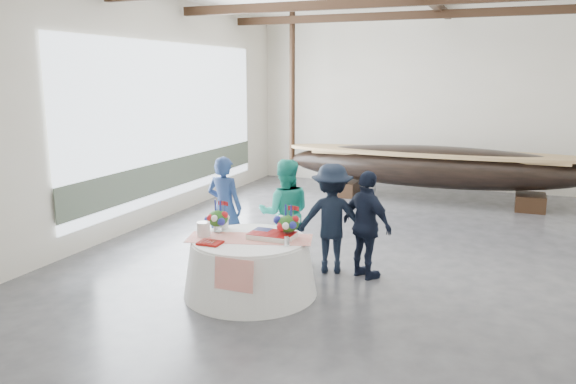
% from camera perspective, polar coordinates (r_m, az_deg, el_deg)
% --- Properties ---
extents(floor, '(10.00, 12.00, 0.01)m').
position_cam_1_polar(floor, '(9.74, 10.89, -6.01)').
color(floor, '#3D3D42').
rests_on(floor, ground).
extents(wall_back, '(10.00, 0.02, 4.50)m').
position_cam_1_polar(wall_back, '(15.24, 15.59, 8.77)').
color(wall_back, silver).
rests_on(wall_back, ground).
extents(wall_front, '(10.00, 0.02, 4.50)m').
position_cam_1_polar(wall_front, '(3.62, -6.15, 0.62)').
color(wall_front, silver).
rests_on(wall_front, ground).
extents(wall_left, '(0.02, 12.00, 4.50)m').
position_cam_1_polar(wall_left, '(11.33, -14.53, 7.91)').
color(wall_left, silver).
rests_on(wall_left, ground).
extents(pavilion_structure, '(9.80, 11.76, 4.50)m').
position_cam_1_polar(pavilion_structure, '(10.06, 12.65, 17.56)').
color(pavilion_structure, black).
rests_on(pavilion_structure, ground).
extents(open_bay, '(0.03, 7.00, 3.20)m').
position_cam_1_polar(open_bay, '(12.16, -11.45, 6.29)').
color(open_bay, silver).
rests_on(open_bay, ground).
extents(longboat_display, '(7.12, 1.42, 1.33)m').
position_cam_1_polar(longboat_display, '(13.53, 14.57, 2.53)').
color(longboat_display, black).
rests_on(longboat_display, ground).
extents(banquet_table, '(1.82, 1.82, 0.78)m').
position_cam_1_polar(banquet_table, '(7.74, -3.87, -7.51)').
color(banquet_table, white).
rests_on(banquet_table, ground).
extents(tabletop_items, '(1.77, 1.04, 0.40)m').
position_cam_1_polar(tabletop_items, '(7.71, -3.89, -3.40)').
color(tabletop_items, red).
rests_on(tabletop_items, banquet_table).
extents(guest_woman_blue, '(0.63, 0.43, 1.67)m').
position_cam_1_polar(guest_woman_blue, '(9.18, -6.46, -1.55)').
color(guest_woman_blue, navy).
rests_on(guest_woman_blue, ground).
extents(guest_woman_teal, '(1.00, 0.90, 1.69)m').
position_cam_1_polar(guest_woman_teal, '(8.69, -0.31, -2.17)').
color(guest_woman_teal, teal).
rests_on(guest_woman_teal, ground).
extents(guest_man_left, '(1.21, 0.90, 1.66)m').
position_cam_1_polar(guest_man_left, '(8.46, 4.46, -2.70)').
color(guest_man_left, black).
rests_on(guest_man_left, ground).
extents(guest_man_right, '(1.00, 0.83, 1.60)m').
position_cam_1_polar(guest_man_right, '(8.27, 8.01, -3.35)').
color(guest_man_right, black).
rests_on(guest_man_right, ground).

